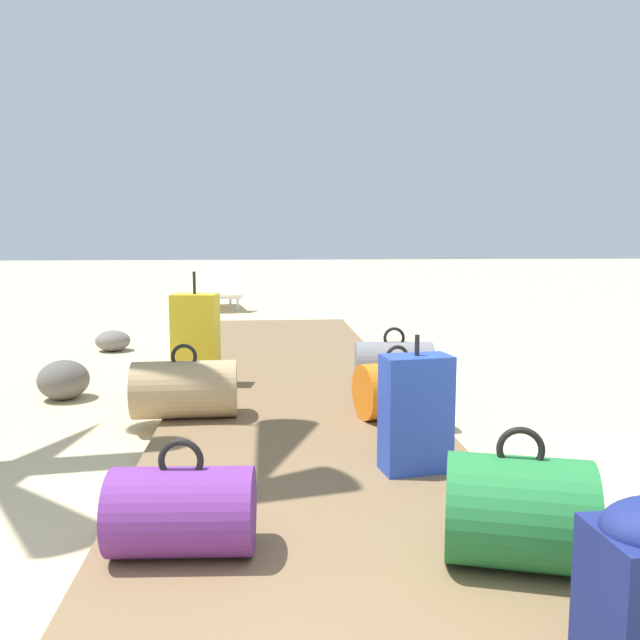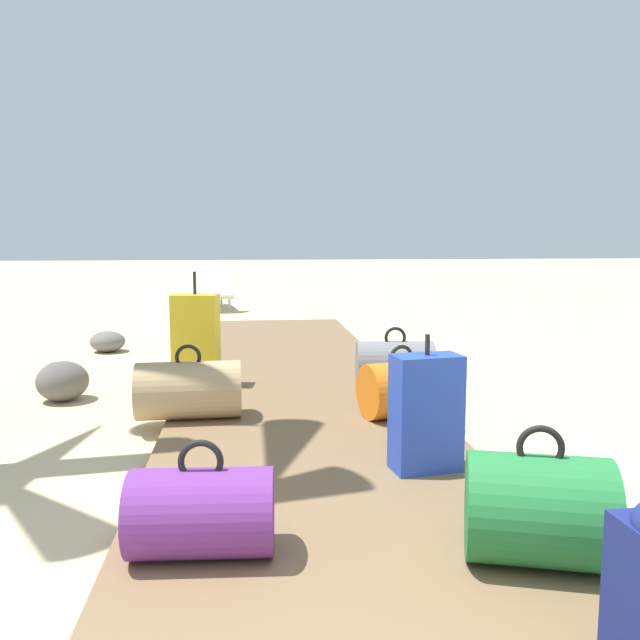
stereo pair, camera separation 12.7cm
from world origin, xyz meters
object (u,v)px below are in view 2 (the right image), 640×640
at_px(suitcase_blue, 426,413).
at_px(lounge_chair, 212,290).
at_px(duffel_bag_orange, 401,389).
at_px(duffel_bag_green, 538,509).
at_px(suitcase_yellow, 196,340).
at_px(duffel_bag_grey, 395,365).
at_px(duffel_bag_purple, 202,512).
at_px(duffel_bag_tan, 189,390).

bearing_deg(suitcase_blue, lounge_chair, 100.32).
distance_m(duffel_bag_orange, duffel_bag_green, 1.91).
xyz_separation_m(suitcase_yellow, lounge_chair, (-0.20, 6.03, -0.11)).
height_order(duffel_bag_grey, lounge_chair, lounge_chair).
height_order(duffel_bag_purple, duffel_bag_green, duffel_bag_green).
distance_m(duffel_bag_purple, suitcase_blue, 1.30).
relative_size(duffel_bag_orange, suitcase_blue, 0.80).
xyz_separation_m(duffel_bag_orange, duffel_bag_grey, (0.14, 0.79, 0.00)).
height_order(suitcase_yellow, lounge_chair, suitcase_yellow).
distance_m(duffel_bag_purple, duffel_bag_grey, 2.82).
bearing_deg(duffel_bag_tan, lounge_chair, 91.84).
xyz_separation_m(duffel_bag_tan, duffel_bag_grey, (1.48, 0.68, -0.00)).
distance_m(suitcase_yellow, lounge_chair, 6.04).
relative_size(suitcase_blue, lounge_chair, 0.43).
bearing_deg(duffel_bag_green, lounge_chair, 100.13).
bearing_deg(duffel_bag_orange, duffel_bag_tan, 175.37).
xyz_separation_m(duffel_bag_purple, duffel_bag_orange, (1.14, 1.72, 0.02)).
height_order(duffel_bag_tan, duffel_bag_green, duffel_bag_green).
bearing_deg(duffel_bag_orange, duffel_bag_grey, 79.96).
bearing_deg(suitcase_yellow, duffel_bag_orange, -37.80).
distance_m(duffel_bag_orange, lounge_chair, 7.27).
xyz_separation_m(duffel_bag_purple, duffel_bag_tan, (-0.20, 1.83, 0.02)).
height_order(duffel_bag_purple, duffel_bag_tan, duffel_bag_tan).
bearing_deg(suitcase_yellow, duffel_bag_purple, -85.31).
relative_size(suitcase_yellow, duffel_bag_grey, 1.45).
bearing_deg(duffel_bag_orange, duffel_bag_purple, -123.49).
bearing_deg(duffel_bag_tan, suitcase_blue, -40.55).
distance_m(suitcase_yellow, duffel_bag_orange, 1.74).
height_order(duffel_bag_purple, suitcase_blue, suitcase_blue).
xyz_separation_m(duffel_bag_purple, suitcase_blue, (1.04, 0.77, 0.13)).
xyz_separation_m(duffel_bag_green, duffel_bag_grey, (0.10, 2.69, -0.02)).
bearing_deg(suitcase_yellow, duffel_bag_green, -64.62).
xyz_separation_m(duffel_bag_orange, lounge_chair, (-1.57, 7.09, 0.07)).
relative_size(duffel_bag_orange, lounge_chair, 0.35).
relative_size(duffel_bag_green, duffel_bag_grey, 0.97).
bearing_deg(duffel_bag_grey, suitcase_yellow, 169.75).
relative_size(suitcase_yellow, duffel_bag_green, 1.51).
xyz_separation_m(duffel_bag_green, lounge_chair, (-1.61, 9.00, 0.05)).
relative_size(duffel_bag_tan, suitcase_blue, 0.98).
bearing_deg(duffel_bag_tan, suitcase_yellow, 91.49).
relative_size(duffel_bag_purple, lounge_chair, 0.34).
height_order(suitcase_yellow, duffel_bag_grey, suitcase_yellow).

